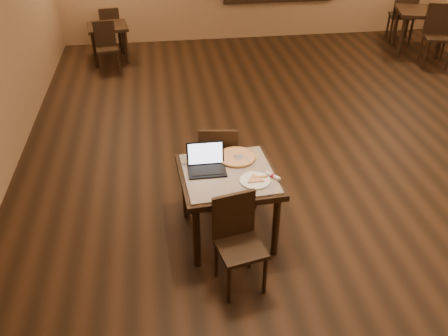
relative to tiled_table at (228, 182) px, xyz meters
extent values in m
plane|color=black|center=(1.54, 1.35, -0.66)|extent=(10.00, 10.00, 0.00)
cylinder|color=black|center=(-0.36, -0.40, -0.31)|extent=(0.07, 0.07, 0.71)
cylinder|color=black|center=(-0.40, 0.36, -0.31)|extent=(0.07, 0.07, 0.71)
cylinder|color=black|center=(0.40, -0.36, -0.31)|extent=(0.07, 0.07, 0.71)
cylinder|color=black|center=(0.36, 0.40, -0.31)|extent=(0.07, 0.07, 0.71)
cube|color=black|center=(0.00, 0.00, 0.06)|extent=(0.97, 0.97, 0.06)
cube|color=#201AAB|center=(0.00, 0.00, 0.09)|extent=(0.89, 0.89, 0.02)
cylinder|color=black|center=(-0.13, -0.90, -0.45)|extent=(0.04, 0.04, 0.42)
cylinder|color=black|center=(-0.20, -0.57, -0.45)|extent=(0.04, 0.04, 0.42)
cylinder|color=black|center=(0.20, -0.83, -0.45)|extent=(0.04, 0.04, 0.42)
cylinder|color=black|center=(0.13, -0.50, -0.45)|extent=(0.04, 0.04, 0.42)
cube|color=black|center=(0.00, -0.70, -0.22)|extent=(0.46, 0.46, 0.04)
cube|color=black|center=(-0.04, -0.53, 0.02)|extent=(0.39, 0.12, 0.44)
cylinder|color=black|center=(0.20, 0.85, -0.44)|extent=(0.04, 0.04, 0.44)
cylinder|color=black|center=(0.15, 0.50, -0.44)|extent=(0.04, 0.04, 0.44)
cylinder|color=black|center=(-0.15, 0.90, -0.44)|extent=(0.04, 0.04, 0.44)
cylinder|color=black|center=(-0.20, 0.55, -0.44)|extent=(0.04, 0.04, 0.44)
cube|color=black|center=(0.00, 0.70, -0.20)|extent=(0.47, 0.47, 0.04)
cube|color=black|center=(-0.03, 0.52, 0.05)|extent=(0.41, 0.10, 0.47)
cube|color=black|center=(-0.20, 0.05, 0.11)|extent=(0.36, 0.25, 0.02)
cube|color=black|center=(-0.20, 0.18, 0.23)|extent=(0.36, 0.06, 0.24)
cube|color=silver|center=(-0.20, 0.17, 0.23)|extent=(0.33, 0.04, 0.20)
cylinder|color=white|center=(0.22, -0.18, 0.11)|extent=(0.29, 0.29, 0.02)
cylinder|color=silver|center=(0.12, 0.24, 0.11)|extent=(0.36, 0.36, 0.01)
cylinder|color=beige|center=(0.12, 0.24, 0.12)|extent=(0.37, 0.37, 0.02)
torus|color=#C98A40|center=(0.12, 0.24, 0.12)|extent=(0.38, 0.38, 0.02)
cube|color=silver|center=(0.14, 0.22, 0.13)|extent=(0.13, 0.23, 0.01)
cylinder|color=white|center=(0.40, -0.14, 0.12)|extent=(0.13, 0.15, 0.03)
cylinder|color=maroon|center=(0.40, -0.14, 0.12)|extent=(0.05, 0.05, 0.04)
cylinder|color=black|center=(4.10, 4.69, -0.26)|extent=(0.08, 0.08, 0.79)
cylinder|color=black|center=(4.30, 5.37, -0.26)|extent=(0.08, 0.08, 0.79)
cylinder|color=black|center=(4.78, 4.49, -0.26)|extent=(0.08, 0.08, 0.79)
cylinder|color=black|center=(4.98, 5.18, -0.26)|extent=(0.08, 0.08, 0.79)
cube|color=black|center=(4.54, 4.93, 0.14)|extent=(1.11, 1.11, 0.07)
cylinder|color=black|center=(4.29, 4.07, -0.41)|extent=(0.04, 0.04, 0.50)
cylinder|color=black|center=(4.40, 4.46, -0.41)|extent=(0.04, 0.04, 0.50)
cylinder|color=black|center=(4.68, 3.96, -0.41)|extent=(0.04, 0.04, 0.50)
cylinder|color=black|center=(4.79, 4.34, -0.41)|extent=(0.04, 0.04, 0.50)
cube|color=black|center=(4.54, 4.21, -0.14)|extent=(0.58, 0.58, 0.04)
cube|color=black|center=(4.60, 4.41, 0.15)|extent=(0.46, 0.17, 0.54)
cylinder|color=black|center=(4.79, 5.79, -0.41)|extent=(0.04, 0.04, 0.50)
cylinder|color=black|center=(4.68, 5.41, -0.41)|extent=(0.04, 0.04, 0.50)
cylinder|color=black|center=(4.40, 5.91, -0.41)|extent=(0.04, 0.04, 0.50)
cylinder|color=black|center=(4.29, 5.52, -0.41)|extent=(0.04, 0.04, 0.50)
cube|color=black|center=(4.54, 5.66, -0.14)|extent=(0.58, 0.58, 0.04)
cube|color=black|center=(4.48, 5.45, 0.15)|extent=(0.46, 0.17, 0.54)
cylinder|color=black|center=(-1.71, 5.02, -0.34)|extent=(0.06, 0.06, 0.64)
cylinder|color=black|center=(-1.79, 5.59, -0.34)|extent=(0.06, 0.06, 0.64)
cylinder|color=black|center=(-1.13, 5.10, -0.34)|extent=(0.06, 0.06, 0.64)
cylinder|color=black|center=(-1.22, 5.67, -0.34)|extent=(0.06, 0.06, 0.64)
cube|color=black|center=(-1.46, 5.35, -0.01)|extent=(0.82, 0.82, 0.05)
cylinder|color=black|center=(-1.60, 4.58, -0.46)|extent=(0.04, 0.04, 0.41)
cylinder|color=black|center=(-1.65, 4.90, -0.46)|extent=(0.04, 0.04, 0.41)
cylinder|color=black|center=(-1.28, 4.62, -0.46)|extent=(0.04, 0.04, 0.41)
cylinder|color=black|center=(-1.32, 4.95, -0.46)|extent=(0.04, 0.04, 0.41)
cube|color=black|center=(-1.46, 4.76, -0.24)|extent=(0.43, 0.43, 0.04)
cube|color=black|center=(-1.49, 4.93, 0.00)|extent=(0.38, 0.09, 0.43)
cylinder|color=black|center=(-1.32, 6.12, -0.46)|extent=(0.04, 0.04, 0.41)
cylinder|color=black|center=(-1.28, 5.80, -0.46)|extent=(0.04, 0.04, 0.41)
cylinder|color=black|center=(-1.65, 6.07, -0.46)|extent=(0.04, 0.04, 0.41)
cylinder|color=black|center=(-1.60, 5.75, -0.46)|extent=(0.04, 0.04, 0.41)
cube|color=black|center=(-1.46, 5.93, -0.24)|extent=(0.43, 0.43, 0.04)
cube|color=black|center=(-1.44, 5.76, 0.00)|extent=(0.38, 0.09, 0.43)
camera|label=1|loc=(-0.59, -3.70, 2.61)|focal=38.00mm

